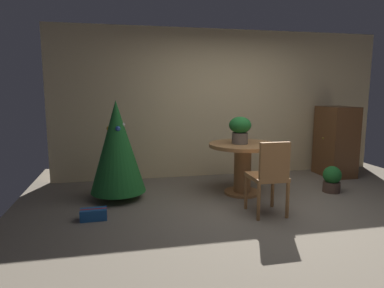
{
  "coord_description": "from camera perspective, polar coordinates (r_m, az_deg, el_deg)",
  "views": [
    {
      "loc": [
        -1.84,
        -3.72,
        1.54
      ],
      "look_at": [
        -0.93,
        0.5,
        0.86
      ],
      "focal_mm": 31.74,
      "sensor_mm": 36.0,
      "label": 1
    }
  ],
  "objects": [
    {
      "name": "wooden_chair_near",
      "position": [
        4.27,
        12.9,
        -4.94
      ],
      "size": [
        0.42,
        0.46,
        0.94
      ],
      "color": "#9E6B3D",
      "rests_on": "ground_plane"
    },
    {
      "name": "gift_box_blue",
      "position": [
        4.33,
        -16.2,
        -11.28
      ],
      "size": [
        0.32,
        0.17,
        0.14
      ],
      "color": "#1E569E",
      "rests_on": "ground_plane"
    },
    {
      "name": "holiday_tree",
      "position": [
        4.87,
        -12.48,
        -0.44
      ],
      "size": [
        0.78,
        0.78,
        1.41
      ],
      "color": "brown",
      "rests_on": "ground_plane"
    },
    {
      "name": "back_wall_panel",
      "position": [
        6.2,
        5.13,
        6.74
      ],
      "size": [
        6.0,
        0.1,
        2.6
      ],
      "primitive_type": "cube",
      "color": "beige",
      "rests_on": "ground_plane"
    },
    {
      "name": "wooden_cabinet",
      "position": [
        6.68,
        22.99,
        0.42
      ],
      "size": [
        0.53,
        0.69,
        1.26
      ],
      "color": "brown",
      "rests_on": "ground_plane"
    },
    {
      "name": "flower_vase",
      "position": [
        5.01,
        8.08,
        2.64
      ],
      "size": [
        0.32,
        0.33,
        0.4
      ],
      "color": "#665B51",
      "rests_on": "round_dining_table"
    },
    {
      "name": "potted_plant",
      "position": [
        5.62,
        22.46,
        -5.47
      ],
      "size": [
        0.27,
        0.27,
        0.4
      ],
      "color": "#4C382D",
      "rests_on": "ground_plane"
    },
    {
      "name": "ground_plane",
      "position": [
        4.43,
        13.53,
        -11.64
      ],
      "size": [
        6.6,
        6.6,
        0.0
      ],
      "primitive_type": "plane",
      "color": "#756B5B"
    },
    {
      "name": "round_dining_table",
      "position": [
        5.1,
        8.52,
        -2.68
      ],
      "size": [
        1.01,
        1.01,
        0.77
      ],
      "color": "#9E6B3D",
      "rests_on": "ground_plane"
    }
  ]
}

